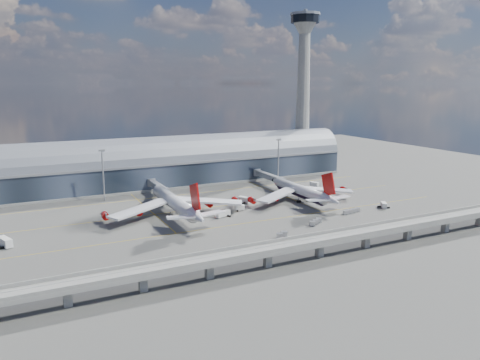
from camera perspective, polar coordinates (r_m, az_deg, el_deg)
name	(u,v)px	position (r m, az deg, el deg)	size (l,w,h in m)	color
ground	(245,216)	(205.90, 0.59, -4.39)	(500.00, 500.00, 0.00)	#474744
taxi_lines	(224,204)	(225.11, -1.97, -2.99)	(200.00, 80.12, 0.01)	gold
terminal	(184,164)	(273.49, -6.85, 1.99)	(200.00, 30.00, 28.00)	#1B232E
control_tower	(303,92)	(312.81, 7.71, 10.59)	(19.00, 19.00, 103.00)	gray
guideway	(320,241)	(159.58, 9.69, -7.39)	(220.00, 8.50, 7.20)	gray
floodlight_mast_left	(103,174)	(238.60, -16.34, 0.73)	(3.00, 0.70, 25.70)	gray
floodlight_mast_right	(278,159)	(273.75, 4.70, 2.53)	(3.00, 0.70, 25.70)	gray
airliner_left	(176,203)	(206.06, -7.83, -2.82)	(62.97, 66.11, 20.19)	white
airliner_right	(302,191)	(232.23, 7.54, -1.40)	(56.46, 59.00, 18.75)	white
jet_bridge_left	(157,186)	(244.29, -10.06, -0.75)	(4.40, 28.00, 7.25)	gray
jet_bridge_right	(268,176)	(267.33, 3.37, 0.48)	(4.40, 32.00, 7.25)	gray
service_truck_0	(5,242)	(187.46, -26.73, -6.77)	(5.20, 8.21, 3.24)	silver
service_truck_1	(239,208)	(213.88, -0.07, -3.42)	(4.69, 2.81, 2.55)	silver
service_truck_2	(223,214)	(204.13, -2.09, -4.14)	(7.52, 4.44, 2.63)	silver
service_truck_3	(384,205)	(228.50, 17.12, -2.95)	(4.70, 5.63, 2.60)	silver
service_truck_4	(314,185)	(265.24, 9.06, -0.56)	(4.04, 5.37, 2.83)	silver
service_truck_5	(244,200)	(227.55, 0.53, -2.43)	(4.94, 6.58, 2.99)	silver
cargo_train_0	(282,235)	(178.04, 5.14, -6.70)	(5.85, 3.81, 1.90)	gray
cargo_train_1	(352,211)	(215.81, 13.44, -3.71)	(10.53, 3.62, 1.74)	gray
cargo_train_2	(316,222)	(196.22, 9.21, -5.07)	(8.14, 5.29, 1.84)	gray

